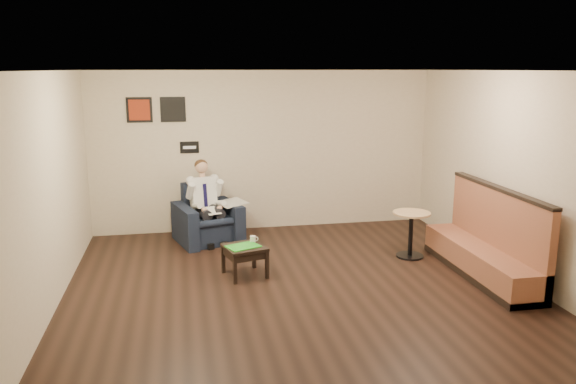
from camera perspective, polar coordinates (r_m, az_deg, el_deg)
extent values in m
plane|color=black|center=(7.45, 1.17, -9.86)|extent=(6.00, 6.00, 0.00)
cube|color=beige|center=(9.94, -2.43, 4.19)|extent=(6.00, 0.02, 2.80)
cube|color=beige|center=(4.25, 9.83, -7.32)|extent=(6.00, 0.02, 2.80)
cube|color=beige|center=(7.05, -23.35, -0.25)|extent=(0.02, 6.00, 2.80)
cube|color=beige|center=(8.20, 22.19, 1.50)|extent=(0.02, 6.00, 2.80)
cube|color=white|center=(6.89, 1.27, 12.23)|extent=(6.00, 6.00, 0.02)
cube|color=black|center=(9.81, -9.98, 4.49)|extent=(0.32, 0.02, 0.20)
cube|color=#9E2C13|center=(9.76, -14.86, 8.07)|extent=(0.42, 0.03, 0.42)
cube|color=black|center=(9.74, -11.61, 8.22)|extent=(0.42, 0.03, 0.42)
cube|color=black|center=(9.39, -8.17, -2.22)|extent=(1.21, 1.21, 0.94)
cube|color=white|center=(9.15, -7.73, -1.89)|extent=(0.31, 0.36, 0.01)
cube|color=silver|center=(9.38, -5.73, -1.09)|extent=(0.56, 0.62, 0.01)
cube|color=black|center=(7.86, -4.41, -6.99)|extent=(0.64, 0.64, 0.43)
cube|color=green|center=(7.76, -4.59, -5.52)|extent=(0.52, 0.45, 0.01)
cylinder|color=white|center=(7.94, -3.59, -4.80)|extent=(0.10, 0.10, 0.09)
cube|color=black|center=(7.94, -4.52, -5.12)|extent=(0.14, 0.08, 0.01)
cube|color=brown|center=(8.20, 19.16, -3.94)|extent=(0.57, 2.39, 1.22)
cylinder|color=tan|center=(8.76, 12.35, -4.25)|extent=(0.66, 0.66, 0.71)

